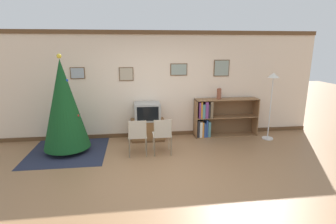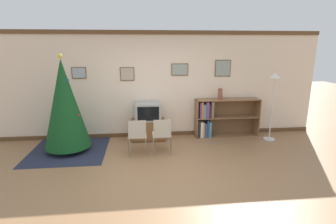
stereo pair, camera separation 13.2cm
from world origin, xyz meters
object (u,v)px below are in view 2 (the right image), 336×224
tv_console (148,130)px  vase (220,94)px  folding_chair_right (162,134)px  bookshelf (216,118)px  television (148,111)px  standing_lamp (274,89)px  folding_chair_left (137,135)px  christmas_tree (65,104)px

tv_console → vase: vase is taller
tv_console → folding_chair_right: bearing=-74.9°
tv_console → folding_chair_right: 1.05m
bookshelf → tv_console: bearing=-177.5°
television → standing_lamp: (3.07, -0.34, 0.57)m
television → folding_chair_left: size_ratio=0.77×
folding_chair_right → bookshelf: (1.50, 1.07, 0.02)m
christmas_tree → television: christmas_tree is taller
television → tv_console: bearing=90.0°
television → bookshelf: (1.77, 0.08, -0.25)m
tv_console → standing_lamp: bearing=-6.3°
television → standing_lamp: standing_lamp is taller
bookshelf → standing_lamp: (1.30, -0.42, 0.81)m
tv_console → folding_chair_left: 1.05m
tv_console → standing_lamp: (3.07, -0.34, 1.04)m
folding_chair_right → folding_chair_left: bearing=180.0°
television → standing_lamp: 3.14m
bookshelf → television: bearing=-177.4°
christmas_tree → standing_lamp: size_ratio=1.27×
folding_chair_left → bookshelf: bookshelf is taller
television → bookshelf: 1.79m
folding_chair_left → standing_lamp: size_ratio=0.48×
christmas_tree → vase: (3.69, 0.59, 0.05)m
folding_chair_right → television: bearing=105.2°
tv_console → folding_chair_left: folding_chair_left is taller
bookshelf → folding_chair_right: bearing=-144.5°
television → folding_chair_right: 1.06m
television → vase: size_ratio=2.25×
christmas_tree → folding_chair_right: 2.24m
television → folding_chair_left: 1.06m
christmas_tree → folding_chair_right: christmas_tree is taller
christmas_tree → bookshelf: (3.61, 0.61, -0.59)m
bookshelf → christmas_tree: bearing=-170.4°
tv_console → television: bearing=-90.0°
tv_console → vase: (1.85, 0.06, 0.88)m
folding_chair_left → folding_chair_right: bearing=0.0°
vase → standing_lamp: bearing=-18.1°
vase → television: bearing=-178.1°
christmas_tree → folding_chair_left: bearing=-16.2°
bookshelf → standing_lamp: 1.59m
christmas_tree → folding_chair_left: size_ratio=2.64×
folding_chair_left → vase: size_ratio=2.91×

